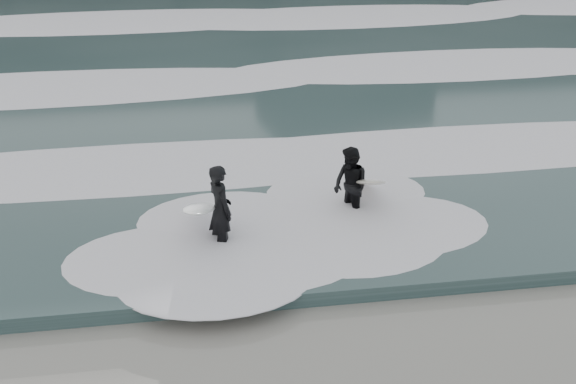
% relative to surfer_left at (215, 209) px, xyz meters
% --- Properties ---
extents(sea, '(90.00, 52.00, 0.30)m').
position_rel_surfer_left_xyz_m(sea, '(2.36, 23.82, -0.78)').
color(sea, '#2F4444').
rests_on(sea, ground).
extents(foam_near, '(60.00, 3.20, 0.20)m').
position_rel_surfer_left_xyz_m(foam_near, '(2.36, 3.82, -0.53)').
color(foam_near, white).
rests_on(foam_near, sea).
extents(foam_mid, '(60.00, 4.00, 0.24)m').
position_rel_surfer_left_xyz_m(foam_mid, '(2.36, 10.82, -0.51)').
color(foam_mid, white).
rests_on(foam_mid, sea).
extents(foam_far, '(60.00, 4.80, 0.30)m').
position_rel_surfer_left_xyz_m(foam_far, '(2.36, 19.82, -0.48)').
color(foam_far, white).
rests_on(foam_far, sea).
extents(surfer_left, '(1.12, 2.25, 1.85)m').
position_rel_surfer_left_xyz_m(surfer_left, '(0.00, 0.00, 0.00)').
color(surfer_left, black).
rests_on(surfer_left, ground).
extents(surfer_right, '(1.37, 2.23, 1.67)m').
position_rel_surfer_left_xyz_m(surfer_right, '(2.92, 0.83, -0.08)').
color(surfer_right, black).
rests_on(surfer_right, ground).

